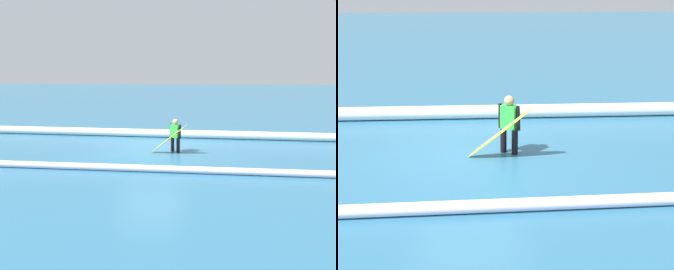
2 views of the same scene
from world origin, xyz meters
TOP-DOWN VIEW (x-y plane):
  - ground_plane at (0.00, 0.00)m, footprint 157.06×157.06m
  - surfer at (-0.95, -0.07)m, footprint 0.45×0.43m
  - surfboard at (-0.74, 0.24)m, footprint 1.49×0.59m
  - wave_crest_foreground at (-0.23, -2.96)m, footprint 19.65×1.13m

SIDE VIEW (x-z plane):
  - ground_plane at x=0.00m, z-range 0.00..0.00m
  - wave_crest_foreground at x=-0.23m, z-range 0.00..0.38m
  - surfboard at x=-0.74m, z-range -0.02..1.19m
  - surfer at x=-0.95m, z-range 0.07..1.37m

